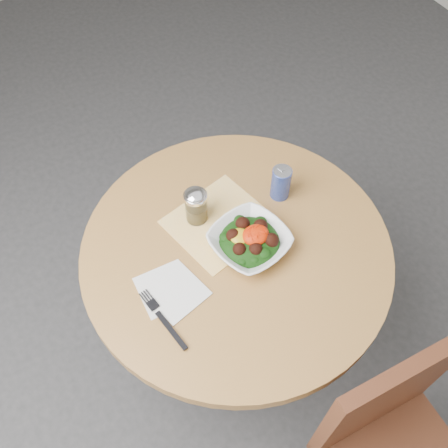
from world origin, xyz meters
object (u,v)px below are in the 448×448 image
beverage_can (281,183)px  chair (392,444)px  spice_shaker (196,206)px  salad_bowl (250,241)px

beverage_can → chair: bearing=-95.4°
chair → spice_shaker: 0.86m
chair → beverage_can: chair is taller
spice_shaker → chair: bearing=-75.8°
salad_bowl → spice_shaker: bearing=117.5°
chair → salad_bowl: (-0.11, 0.61, 0.29)m
salad_bowl → beverage_can: 0.22m
beverage_can → salad_bowl: bearing=-146.1°
chair → salad_bowl: 0.68m
chair → beverage_can: 0.80m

